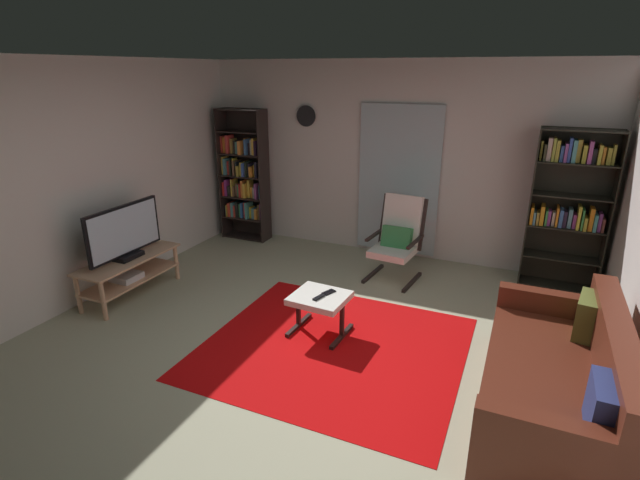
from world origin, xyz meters
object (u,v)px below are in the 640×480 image
Objects in this scene: television at (125,233)px; leather_sofa at (559,381)px; bookshelf_near_tv at (244,177)px; bookshelf_near_sofa at (569,201)px; wall_clock at (306,116)px; lounge_armchair at (398,236)px; tv_remote at (319,297)px; cell_phone at (329,292)px; ottoman at (320,302)px; tv_stand at (129,271)px.

television is 4.46m from leather_sofa.
bookshelf_near_tv is 1.04× the size of bookshelf_near_sofa.
bookshelf_near_tv is 6.68× the size of wall_clock.
lounge_armchair is 7.10× the size of tv_remote.
bookshelf_near_tv is at bearing -167.11° from wall_clock.
tv_remote is at bearing -83.67° from cell_phone.
leather_sofa is 2.10m from cell_phone.
cell_phone is (-0.26, -1.55, -0.12)m from lounge_armchair.
bookshelf_near_sofa is at bearing 88.91° from leather_sofa.
leather_sofa reaches higher than ottoman.
tv_stand reaches higher than tv_remote.
tv_stand is at bearing -153.10° from cell_phone.
lounge_armchair is at bearing 33.54° from tv_stand.
lounge_armchair is at bearing 33.40° from television.
bookshelf_near_sofa is 3.52m from wall_clock.
bookshelf_near_sofa is at bearing 0.04° from bookshelf_near_tv.
leather_sofa is at bearing -3.36° from television.
leather_sofa reaches higher than tv_remote.
television is 1.87× the size of ottoman.
lounge_armchair is (-1.83, -0.54, -0.51)m from bookshelf_near_sofa.
television is 0.55× the size of bookshelf_near_sofa.
tv_remote is (0.02, -0.06, 0.08)m from ottoman.
bookshelf_near_sofa is at bearing 67.04° from cell_phone.
cell_phone reaches higher than ottoman.
leather_sofa is 2.14m from ottoman.
tv_remote is at bearing -74.42° from ottoman.
bookshelf_near_sofa is 6.42× the size of wall_clock.
tv_remote is 3.11m from wall_clock.
bookshelf_near_sofa is (4.35, 0.00, 0.10)m from bookshelf_near_tv.
bookshelf_near_tv reaches higher than lounge_armchair.
bookshelf_near_tv is 3.15m from ottoman.
bookshelf_near_tv is 13.46× the size of tv_remote.
leather_sofa is at bearing 9.72° from cell_phone.
bookshelf_near_tv is 3.55× the size of ottoman.
bookshelf_near_tv is 1.90× the size of lounge_armchair.
tv_stand is 0.64× the size of leather_sofa.
wall_clock is (-3.37, 2.75, 1.56)m from leather_sofa.
lounge_armchair is at bearing 78.97° from ottoman.
wall_clock is at bearing 12.89° from bookshelf_near_tv.
cell_phone is at bearing 167.61° from leather_sofa.
tv_remote is (-0.30, -1.70, -0.12)m from lounge_armchair.
ottoman is 1.88× the size of wall_clock.
bookshelf_near_sofa is at bearing -3.54° from wall_clock.
television is 3.17m from lounge_armchair.
television is at bearing -153.01° from bookshelf_near_sofa.
tv_stand is 4.43m from leather_sofa.
bookshelf_near_tv is at bearing 159.39° from cell_phone.
ottoman is at bearing -102.16° from cell_phone.
ottoman is at bearing 170.21° from leather_sofa.
bookshelf_near_sofa is at bearing 45.30° from ottoman.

